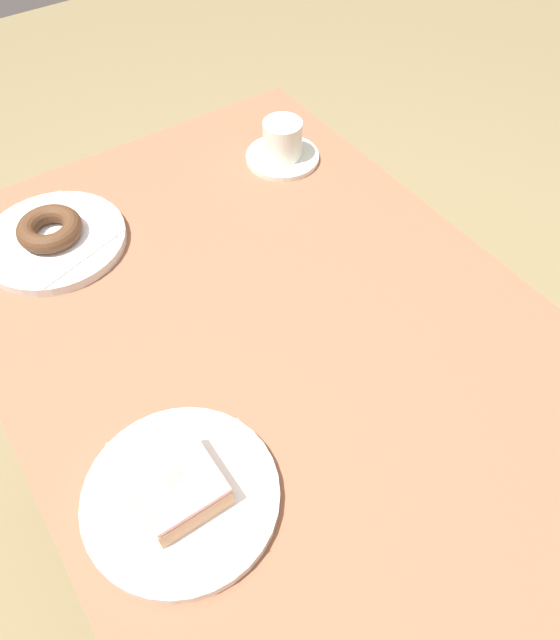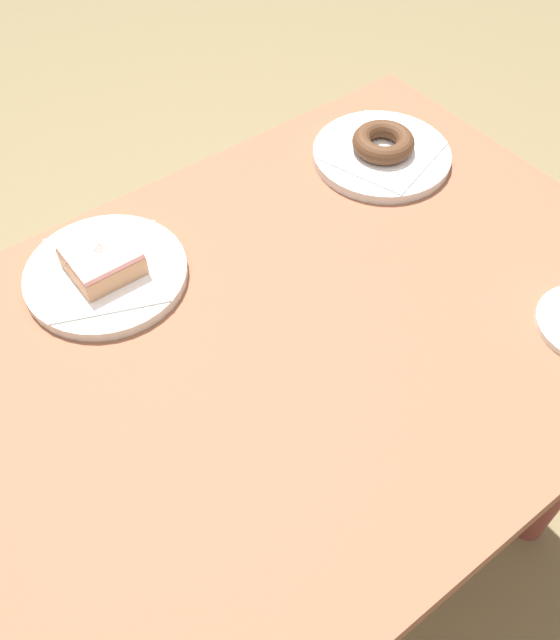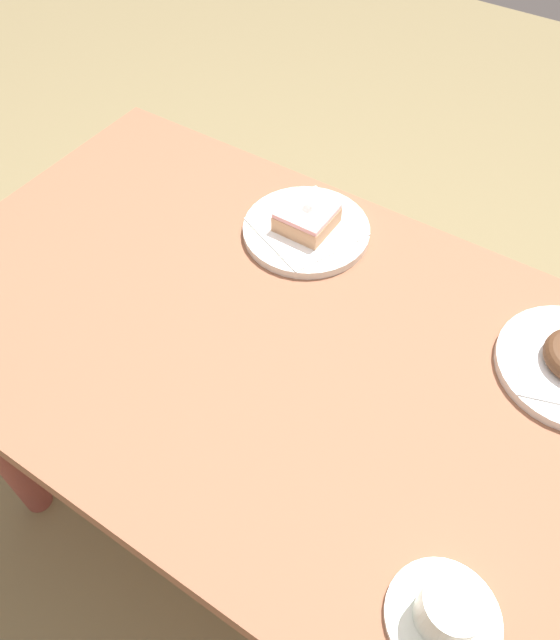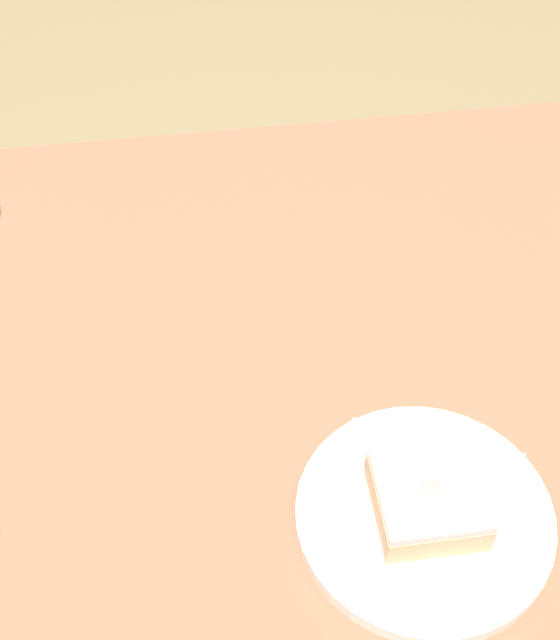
# 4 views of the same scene
# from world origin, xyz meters

# --- Properties ---
(ground_plane) EXTENTS (6.00, 6.00, 0.00)m
(ground_plane) POSITION_xyz_m (0.00, 0.00, 0.00)
(ground_plane) COLOR olive
(table) EXTENTS (1.22, 0.75, 0.73)m
(table) POSITION_xyz_m (0.00, 0.00, 0.63)
(table) COLOR brown
(table) RESTS_ON ground_plane
(plate_chocolate_ring) EXTENTS (0.23, 0.23, 0.02)m
(plate_chocolate_ring) POSITION_xyz_m (-0.42, -0.19, 0.74)
(plate_chocolate_ring) COLOR silver
(plate_chocolate_ring) RESTS_ON table
(napkin_chocolate_ring) EXTENTS (0.20, 0.20, 0.00)m
(napkin_chocolate_ring) POSITION_xyz_m (-0.42, -0.19, 0.75)
(napkin_chocolate_ring) COLOR white
(napkin_chocolate_ring) RESTS_ON plate_chocolate_ring
(donut_chocolate_ring) EXTENTS (0.10, 0.10, 0.03)m
(donut_chocolate_ring) POSITION_xyz_m (-0.42, -0.19, 0.77)
(donut_chocolate_ring) COLOR #4E301C
(donut_chocolate_ring) RESTS_ON napkin_chocolate_ring
(plate_glazed_square) EXTENTS (0.23, 0.23, 0.02)m
(plate_glazed_square) POSITION_xyz_m (0.07, -0.23, 0.74)
(plate_glazed_square) COLOR silver
(plate_glazed_square) RESTS_ON table
(napkin_glazed_square) EXTENTS (0.21, 0.21, 0.00)m
(napkin_glazed_square) POSITION_xyz_m (0.07, -0.23, 0.75)
(napkin_glazed_square) COLOR white
(napkin_glazed_square) RESTS_ON plate_glazed_square
(donut_glazed_square) EXTENTS (0.09, 0.09, 0.04)m
(donut_glazed_square) POSITION_xyz_m (0.07, -0.23, 0.77)
(donut_glazed_square) COLOR tan
(donut_glazed_square) RESTS_ON napkin_glazed_square
(coffee_cup) EXTENTS (0.14, 0.14, 0.08)m
(coffee_cup) POSITION_xyz_m (-0.40, 0.24, 0.76)
(coffee_cup) COLOR silver
(coffee_cup) RESTS_ON table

